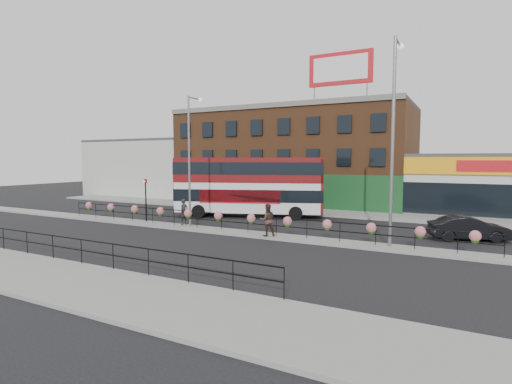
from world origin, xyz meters
The scene contains 19 objects.
ground centered at (0.00, 0.00, 0.00)m, with size 120.00×120.00×0.00m, color black.
south_pavement centered at (0.00, -12.00, 0.07)m, with size 60.00×4.00×0.15m, color gray.
north_pavement centered at (0.00, 12.00, 0.07)m, with size 60.00×4.00×0.15m, color gray.
median centered at (0.00, 0.00, 0.07)m, with size 60.00×1.60×0.15m, color gray.
yellow_line_inner centered at (0.00, -9.70, 0.01)m, with size 60.00×0.10×0.01m, color gold.
yellow_line_outer centered at (0.00, -9.88, 0.01)m, with size 60.00×0.10×0.01m, color gold.
brick_building centered at (-4.00, 19.96, 5.13)m, with size 25.00×12.21×10.30m.
supermarket centered at (16.00, 19.90, 2.65)m, with size 15.00×12.25×5.30m.
warehouse_west centered at (-24.25, 20.00, 3.65)m, with size 15.50×12.00×7.30m.
billboard centered at (2.50, 14.99, 13.18)m, with size 6.00×0.29×4.40m.
median_railing centered at (0.00, 0.00, 1.05)m, with size 30.04×0.56×1.23m.
south_railing centered at (-2.00, -10.10, 0.96)m, with size 20.04×0.05×1.12m.
double_decker_bus centered at (-2.78, 7.09, 3.05)m, with size 12.51×6.81×4.96m.
car centered at (13.48, 4.70, 0.73)m, with size 4.68×2.98×1.46m, color black.
pedestrian_a centered at (-4.51, 0.52, 1.07)m, with size 0.55×0.74×1.84m, color black.
pedestrian_b centered at (2.61, -0.45, 1.14)m, with size 1.22×1.19×1.98m, color #412C27.
lamp_column_west centered at (-3.71, 0.38, 5.50)m, with size 0.32×1.58×9.03m.
lamp_column_east centered at (9.72, 0.43, 6.75)m, with size 0.40×1.95×11.13m.
traffic_light_median centered at (-8.00, 0.39, 2.47)m, with size 0.15×0.28×3.65m.
Camera 1 is at (13.27, -22.07, 4.89)m, focal length 28.00 mm.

